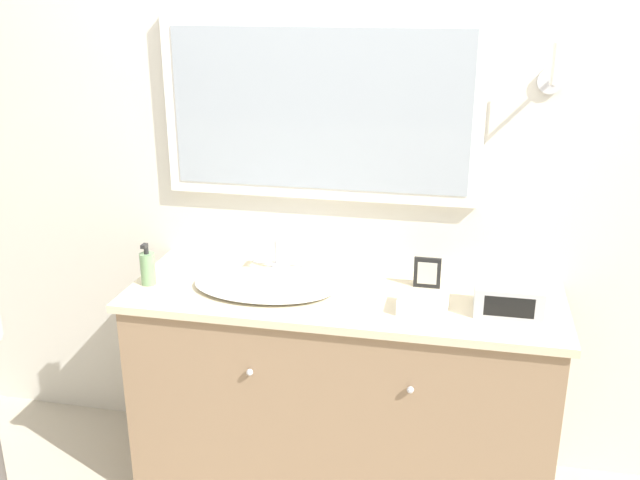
{
  "coord_description": "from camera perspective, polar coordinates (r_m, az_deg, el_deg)",
  "views": [
    {
      "loc": [
        0.41,
        -2.07,
        1.92
      ],
      "look_at": [
        -0.09,
        0.32,
        1.05
      ],
      "focal_mm": 40.0,
      "sensor_mm": 36.0,
      "label": 1
    }
  ],
  "objects": [
    {
      "name": "wall_back",
      "position": [
        2.81,
        3.03,
        6.48
      ],
      "size": [
        8.0,
        0.18,
        2.55
      ],
      "color": "silver",
      "rests_on": "ground_plane"
    },
    {
      "name": "vanity_counter",
      "position": [
        2.85,
        1.78,
        -12.01
      ],
      "size": [
        1.61,
        0.58,
        0.85
      ],
      "color": "#937556",
      "rests_on": "ground_plane"
    },
    {
      "name": "sink_basin",
      "position": [
        2.68,
        -4.41,
        -3.5
      ],
      "size": [
        0.54,
        0.39,
        0.16
      ],
      "color": "white",
      "rests_on": "vanity_counter"
    },
    {
      "name": "soap_bottle",
      "position": [
        2.77,
        -13.62,
        -2.18
      ],
      "size": [
        0.06,
        0.06,
        0.17
      ],
      "color": "#709966",
      "rests_on": "vanity_counter"
    },
    {
      "name": "appliance_box",
      "position": [
        2.55,
        14.84,
        -4.56
      ],
      "size": [
        0.23,
        0.15,
        0.11
      ],
      "color": "#BCBCC1",
      "rests_on": "vanity_counter"
    },
    {
      "name": "picture_frame",
      "position": [
        2.7,
        8.57,
        -2.61
      ],
      "size": [
        0.1,
        0.01,
        0.12
      ],
      "color": "black",
      "rests_on": "vanity_counter"
    },
    {
      "name": "hand_towel_near_sink",
      "position": [
        2.52,
        8.23,
        -5.06
      ],
      "size": [
        0.17,
        0.13,
        0.05
      ],
      "color": "white",
      "rests_on": "vanity_counter"
    }
  ]
}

